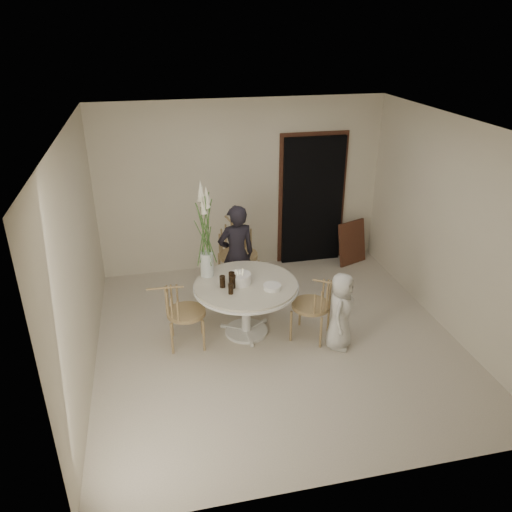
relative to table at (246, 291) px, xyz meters
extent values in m
plane|color=beige|center=(0.35, -0.25, -0.62)|extent=(4.50, 4.50, 0.00)
plane|color=silver|center=(0.35, -0.25, 2.08)|extent=(4.50, 4.50, 0.00)
plane|color=beige|center=(0.35, 2.00, 0.73)|extent=(4.50, 0.00, 4.50)
plane|color=beige|center=(0.35, -2.50, 0.73)|extent=(4.50, 0.00, 4.50)
plane|color=beige|center=(-1.90, -0.25, 0.73)|extent=(0.00, 4.50, 4.50)
plane|color=beige|center=(2.60, -0.25, 0.73)|extent=(0.00, 4.50, 4.50)
cube|color=black|center=(1.50, 1.94, 0.43)|extent=(1.00, 0.10, 2.10)
cube|color=#53321C|center=(1.50, 1.98, 0.49)|extent=(1.12, 0.03, 2.22)
cylinder|color=white|center=(0.00, 0.00, -0.60)|extent=(0.56, 0.56, 0.04)
cylinder|color=white|center=(0.00, 0.00, -0.27)|extent=(0.12, 0.12, 0.65)
cylinder|color=white|center=(0.00, 0.00, 0.07)|extent=(1.33, 1.33, 0.03)
cylinder|color=beige|center=(0.00, 0.00, 0.09)|extent=(1.30, 1.30, 0.04)
cube|color=#53321C|center=(2.14, 1.68, -0.25)|extent=(0.57, 0.35, 0.72)
cylinder|color=#A28A58|center=(-0.05, 0.95, -0.36)|extent=(0.03, 0.03, 0.52)
cylinder|color=#A28A58|center=(0.40, 1.04, -0.36)|extent=(0.03, 0.03, 0.52)
cylinder|color=#A28A58|center=(-0.14, 1.40, -0.36)|extent=(0.03, 0.03, 0.52)
cylinder|color=#A28A58|center=(0.31, 1.49, -0.36)|extent=(0.03, 0.03, 0.52)
cylinder|color=#A28A58|center=(0.13, 1.22, -0.08)|extent=(0.57, 0.57, 0.06)
cylinder|color=#A28A58|center=(0.73, 0.01, -0.40)|extent=(0.03, 0.03, 0.44)
cylinder|color=#A28A58|center=(0.51, -0.31, -0.40)|extent=(0.03, 0.03, 0.44)
cylinder|color=#A28A58|center=(1.05, -0.20, -0.40)|extent=(0.03, 0.03, 0.44)
cylinder|color=#A28A58|center=(0.84, -0.53, -0.40)|extent=(0.03, 0.03, 0.44)
cylinder|color=#A28A58|center=(0.78, -0.26, -0.16)|extent=(0.49, 0.49, 0.05)
cylinder|color=#A28A58|center=(-0.59, -0.28, -0.40)|extent=(0.03, 0.03, 0.43)
cylinder|color=#A28A58|center=(-0.57, 0.10, -0.40)|extent=(0.03, 0.03, 0.43)
cylinder|color=#A28A58|center=(-0.97, -0.26, -0.40)|extent=(0.03, 0.03, 0.43)
cylinder|color=#A28A58|center=(-0.95, 0.12, -0.40)|extent=(0.03, 0.03, 0.43)
cylinder|color=#A28A58|center=(-0.77, -0.08, -0.16)|extent=(0.48, 0.48, 0.05)
imported|color=black|center=(0.03, 0.85, 0.12)|extent=(0.58, 0.43, 1.47)
imported|color=silver|center=(1.07, -0.54, -0.11)|extent=(0.53, 0.59, 1.01)
cylinder|color=white|center=(-0.07, 0.02, 0.18)|extent=(0.28, 0.28, 0.13)
cylinder|color=#FEECA0|center=(-0.07, 0.02, 0.27)|extent=(0.01, 0.01, 0.05)
cylinder|color=#FEECA0|center=(-0.03, 0.05, 0.27)|extent=(0.01, 0.01, 0.05)
cylinder|color=#FEECA0|center=(-0.12, 0.04, 0.27)|extent=(0.01, 0.01, 0.05)
cylinder|color=#FEECA0|center=(-0.05, -0.02, 0.27)|extent=(0.01, 0.01, 0.05)
cylinder|color=#FEECA0|center=(-0.11, -0.01, 0.27)|extent=(0.01, 0.01, 0.05)
cylinder|color=black|center=(-0.18, -0.07, 0.20)|extent=(0.10, 0.10, 0.17)
cylinder|color=black|center=(-0.23, -0.22, 0.18)|extent=(0.08, 0.08, 0.13)
cylinder|color=black|center=(-0.30, -0.03, 0.19)|extent=(0.09, 0.09, 0.15)
cylinder|color=black|center=(-0.18, 0.02, 0.20)|extent=(0.10, 0.10, 0.16)
cylinder|color=white|center=(0.29, -0.21, 0.14)|extent=(0.24, 0.24, 0.05)
cylinder|color=silver|center=(-0.44, 0.32, 0.27)|extent=(0.17, 0.17, 0.32)
cylinder|color=#3E682C|center=(-0.41, 0.34, 0.68)|extent=(0.01, 0.01, 0.80)
cone|color=white|center=(-0.41, 0.34, 1.08)|extent=(0.08, 0.08, 0.21)
cylinder|color=#3E682C|center=(-0.44, 0.36, 0.71)|extent=(0.01, 0.01, 0.87)
cone|color=white|center=(-0.44, 0.36, 1.15)|extent=(0.08, 0.08, 0.21)
cylinder|color=#3E682C|center=(-0.47, 0.35, 0.75)|extent=(0.01, 0.01, 0.94)
cone|color=white|center=(-0.47, 0.35, 1.22)|extent=(0.08, 0.08, 0.21)
cylinder|color=#3E682C|center=(-0.48, 0.32, 0.78)|extent=(0.01, 0.01, 1.01)
cone|color=white|center=(-0.48, 0.32, 1.29)|extent=(0.08, 0.08, 0.21)
cylinder|color=#3E682C|center=(-0.47, 0.29, 0.68)|extent=(0.01, 0.01, 0.80)
cone|color=white|center=(-0.47, 0.29, 1.08)|extent=(0.08, 0.08, 0.21)
cylinder|color=#3E682C|center=(-0.44, 0.29, 0.71)|extent=(0.01, 0.01, 0.87)
cone|color=white|center=(-0.44, 0.29, 1.15)|extent=(0.08, 0.08, 0.21)
cylinder|color=#3E682C|center=(-0.41, 0.31, 0.75)|extent=(0.01, 0.01, 0.94)
cone|color=white|center=(-0.41, 0.31, 1.22)|extent=(0.08, 0.08, 0.21)
camera|label=1|loc=(-1.06, -5.40, 3.10)|focal=35.00mm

